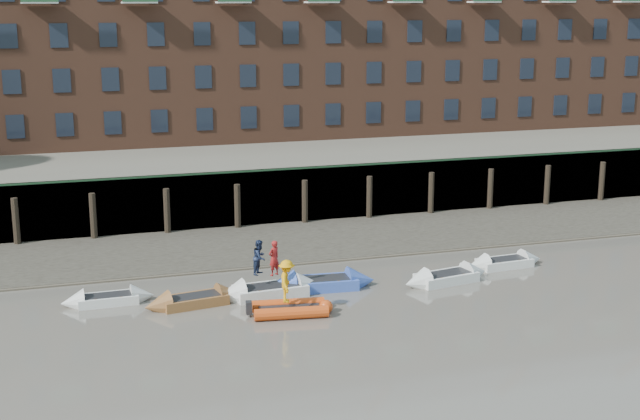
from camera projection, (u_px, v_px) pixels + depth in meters
name	position (u px, v px, depth m)	size (l,w,h in m)	color
ground	(421.00, 374.00, 31.36)	(220.00, 220.00, 0.00)	#625B53
foreshore	(289.00, 243.00, 48.10)	(110.00, 8.00, 0.50)	#3D382F
mud_band	(306.00, 260.00, 44.94)	(110.00, 1.60, 0.10)	#4C4336
river_wall	(269.00, 197.00, 51.80)	(110.00, 1.23, 3.30)	#2D2A26
bank_terrace	(224.00, 158.00, 64.47)	(110.00, 28.00, 3.20)	#5E594D
rowboat_1	(108.00, 299.00, 38.49)	(3.97, 1.20, 1.15)	silver
rowboat_2	(194.00, 300.00, 38.28)	(4.50, 1.94, 1.26)	brown
rowboat_3	(270.00, 291.00, 39.46)	(5.05, 1.80, 1.44)	silver
rowboat_4	(321.00, 283.00, 40.46)	(5.07, 1.81, 1.44)	#3A5ABB
rowboat_5	(446.00, 278.00, 41.38)	(4.66, 2.11, 1.31)	silver
rowboat_6	(504.00, 263.00, 43.75)	(4.23, 1.50, 1.20)	silver
rib_tender	(293.00, 309.00, 37.19)	(3.44, 1.97, 0.58)	#C84413
person_rower_a	(274.00, 258.00, 39.12)	(0.58, 0.38, 1.58)	maroon
person_rower_b	(260.00, 257.00, 39.26)	(0.76, 0.59, 1.57)	#19233F
person_rib_crew	(287.00, 281.00, 36.93)	(1.17, 0.67, 1.81)	orange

